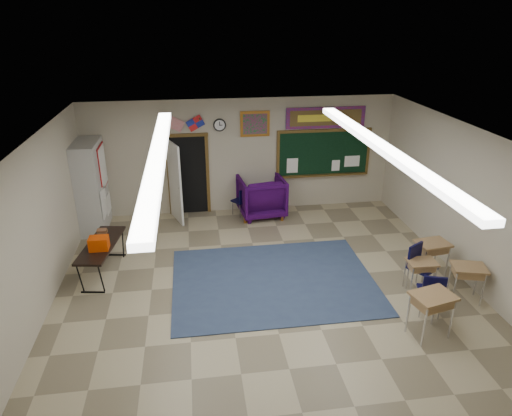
{
  "coord_description": "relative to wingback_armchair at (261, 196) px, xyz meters",
  "views": [
    {
      "loc": [
        -1.27,
        -6.89,
        4.98
      ],
      "look_at": [
        -0.05,
        1.5,
        1.31
      ],
      "focal_mm": 32.0,
      "sensor_mm": 36.0,
      "label": 1
    }
  ],
  "objects": [
    {
      "name": "floor",
      "position": [
        -0.45,
        -4.06,
        -0.53
      ],
      "size": [
        9.0,
        9.0,
        0.0
      ],
      "primitive_type": "plane",
      "color": "tan",
      "rests_on": "ground"
    },
    {
      "name": "back_wall",
      "position": [
        -0.45,
        0.44,
        0.97
      ],
      "size": [
        8.0,
        0.04,
        3.0
      ],
      "primitive_type": "cube",
      "color": "#B1A990",
      "rests_on": "floor"
    },
    {
      "name": "left_wall",
      "position": [
        -4.45,
        -4.06,
        0.97
      ],
      "size": [
        0.04,
        9.0,
        3.0
      ],
      "primitive_type": "cube",
      "color": "#B1A990",
      "rests_on": "floor"
    },
    {
      "name": "right_wall",
      "position": [
        3.55,
        -4.06,
        0.97
      ],
      "size": [
        0.04,
        9.0,
        3.0
      ],
      "primitive_type": "cube",
      "color": "#B1A990",
      "rests_on": "floor"
    },
    {
      "name": "ceiling",
      "position": [
        -0.45,
        -4.06,
        2.47
      ],
      "size": [
        8.0,
        9.0,
        0.04
      ],
      "primitive_type": "cube",
      "color": "#BCBCB7",
      "rests_on": "back_wall"
    },
    {
      "name": "area_rug",
      "position": [
        -0.25,
        -3.26,
        -0.52
      ],
      "size": [
        4.0,
        3.0,
        0.02
      ],
      "primitive_type": "cube",
      "color": "#2F3F5A",
      "rests_on": "floor"
    },
    {
      "name": "fluorescent_strips",
      "position": [
        -0.45,
        -4.06,
        2.41
      ],
      "size": [
        3.86,
        6.0,
        0.1
      ],
      "primitive_type": null,
      "color": "white",
      "rests_on": "ceiling"
    },
    {
      "name": "doorway",
      "position": [
        -1.96,
        0.3,
        0.53
      ],
      "size": [
        1.1,
        0.89,
        2.16
      ],
      "color": "black",
      "rests_on": "back_wall"
    },
    {
      "name": "chalkboard",
      "position": [
        1.75,
        0.41,
        0.94
      ],
      "size": [
        2.55,
        0.14,
        1.3
      ],
      "color": "brown",
      "rests_on": "back_wall"
    },
    {
      "name": "bulletin_board",
      "position": [
        1.75,
        0.41,
        1.92
      ],
      "size": [
        2.1,
        0.05,
        0.55
      ],
      "color": "red",
      "rests_on": "back_wall"
    },
    {
      "name": "framed_art_print",
      "position": [
        -0.1,
        0.41,
        1.82
      ],
      "size": [
        0.75,
        0.05,
        0.65
      ],
      "color": "#A86620",
      "rests_on": "back_wall"
    },
    {
      "name": "wall_clock",
      "position": [
        -1.0,
        0.41,
        1.82
      ],
      "size": [
        0.32,
        0.05,
        0.32
      ],
      "color": "black",
      "rests_on": "back_wall"
    },
    {
      "name": "wall_flags",
      "position": [
        -1.85,
        0.38,
        1.95
      ],
      "size": [
        1.16,
        0.06,
        0.7
      ],
      "primitive_type": null,
      "color": "red",
      "rests_on": "back_wall"
    },
    {
      "name": "storage_cabinet",
      "position": [
        -4.17,
        -0.21,
        0.57
      ],
      "size": [
        0.59,
        1.25,
        2.2
      ],
      "color": "#AEADA9",
      "rests_on": "floor"
    },
    {
      "name": "wingback_armchair",
      "position": [
        0.0,
        0.0,
        0.0
      ],
      "size": [
        1.25,
        1.28,
        1.06
      ],
      "primitive_type": "imported",
      "rotation": [
        0.0,
        0.0,
        3.25
      ],
      "color": "#270538",
      "rests_on": "floor"
    },
    {
      "name": "student_chair_reading",
      "position": [
        -0.55,
        0.07,
        -0.15
      ],
      "size": [
        0.54,
        0.54,
        0.77
      ],
      "primitive_type": null,
      "rotation": [
        0.0,
        0.0,
        3.79
      ],
      "color": "black",
      "rests_on": "floor"
    },
    {
      "name": "student_chair_desk_a",
      "position": [
        2.29,
        -4.68,
        -0.1
      ],
      "size": [
        0.54,
        0.54,
        0.86
      ],
      "primitive_type": null,
      "rotation": [
        0.0,
        0.0,
        2.84
      ],
      "color": "black",
      "rests_on": "floor"
    },
    {
      "name": "student_chair_desk_b",
      "position": [
        2.5,
        -3.95,
        -0.07
      ],
      "size": [
        0.62,
        0.62,
        0.91
      ],
      "primitive_type": null,
      "rotation": [
        0.0,
        0.0,
        0.54
      ],
      "color": "black",
      "rests_on": "floor"
    },
    {
      "name": "student_desk_front_left",
      "position": [
        2.45,
        -3.98,
        -0.17
      ],
      "size": [
        0.55,
        0.42,
        0.65
      ],
      "rotation": [
        0.0,
        0.0,
        -0.04
      ],
      "color": "#A2714B",
      "rests_on": "floor"
    },
    {
      "name": "student_desk_front_right",
      "position": [
        2.92,
        -3.49,
        -0.11
      ],
      "size": [
        0.69,
        0.55,
        0.76
      ],
      "rotation": [
        0.0,
        0.0,
        0.13
      ],
      "color": "#A2714B",
      "rests_on": "floor"
    },
    {
      "name": "student_desk_back_left",
      "position": [
        1.99,
        -5.26,
        -0.08
      ],
      "size": [
        0.76,
        0.63,
        0.8
      ],
      "rotation": [
        0.0,
        0.0,
        0.23
      ],
      "color": "#A2714B",
      "rests_on": "floor"
    },
    {
      "name": "student_desk_back_right",
      "position": [
        3.15,
        -4.39,
        -0.13
      ],
      "size": [
        0.69,
        0.58,
        0.71
      ],
      "rotation": [
        0.0,
        0.0,
        -0.26
      ],
      "color": "#A2714B",
      "rests_on": "floor"
    },
    {
      "name": "folding_table",
      "position": [
        -3.65,
        -2.46,
        -0.16
      ],
      "size": [
        0.8,
        1.71,
        0.94
      ],
      "rotation": [
        0.0,
        0.0,
        -0.16
      ],
      "color": "black",
      "rests_on": "floor"
    },
    {
      "name": "wooden_stool",
      "position": [
        -3.02,
        -1.12,
        -0.23
      ],
      "size": [
        0.33,
        0.33,
        0.58
      ],
      "color": "#4D3017",
      "rests_on": "floor"
    }
  ]
}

